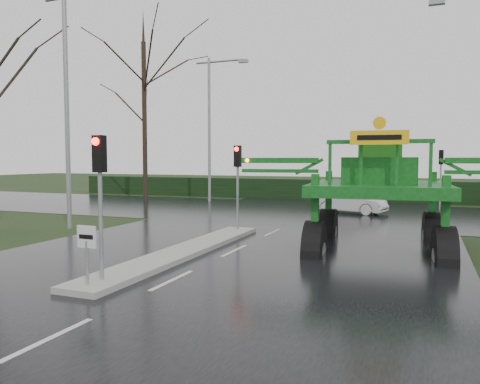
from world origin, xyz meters
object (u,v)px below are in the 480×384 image
at_px(crop_sprayer, 317,174).
at_px(traffic_signal_far, 441,166).
at_px(keep_left_sign, 87,245).
at_px(street_light_left_near, 72,87).
at_px(street_light_left_far, 213,116).
at_px(traffic_signal_near, 100,176).
at_px(white_sedan, 350,213).
at_px(traffic_signal_mid, 238,169).

bearing_deg(crop_sprayer, traffic_signal_far, 70.51).
bearing_deg(keep_left_sign, street_light_left_near, 132.59).
height_order(keep_left_sign, street_light_left_near, street_light_left_near).
relative_size(street_light_left_near, street_light_left_far, 1.00).
relative_size(traffic_signal_near, street_light_left_near, 0.35).
height_order(street_light_left_near, white_sedan, street_light_left_near).
relative_size(traffic_signal_far, street_light_left_near, 0.35).
bearing_deg(traffic_signal_near, traffic_signal_far, 69.64).
bearing_deg(traffic_signal_near, traffic_signal_mid, 90.00).
distance_m(keep_left_sign, traffic_signal_mid, 9.12).
distance_m(traffic_signal_far, street_light_left_near, 20.58).
bearing_deg(crop_sprayer, street_light_left_far, 120.51).
bearing_deg(street_light_left_near, traffic_signal_mid, 12.21).
bearing_deg(traffic_signal_near, street_light_left_far, 108.17).
distance_m(traffic_signal_mid, crop_sprayer, 4.61).
bearing_deg(keep_left_sign, traffic_signal_near, 90.00).
distance_m(street_light_left_near, white_sedan, 15.51).
relative_size(keep_left_sign, white_sedan, 0.35).
xyz_separation_m(crop_sprayer, white_sedan, (-0.61, 11.34, -2.49)).
distance_m(traffic_signal_far, crop_sprayer, 15.69).
height_order(traffic_signal_mid, traffic_signal_far, same).
bearing_deg(traffic_signal_far, street_light_left_near, 43.63).
xyz_separation_m(traffic_signal_far, street_light_left_far, (-14.69, -0.01, 3.40)).
distance_m(traffic_signal_mid, traffic_signal_far, 14.75).
height_order(traffic_signal_mid, street_light_left_far, street_light_left_far).
height_order(keep_left_sign, street_light_left_far, street_light_left_far).
bearing_deg(traffic_signal_near, white_sedan, 79.55).
bearing_deg(white_sedan, street_light_left_near, 148.18).
bearing_deg(crop_sprayer, street_light_left_near, 169.17).
bearing_deg(street_light_left_far, traffic_signal_mid, -61.14).
relative_size(traffic_signal_far, crop_sprayer, 0.37).
relative_size(crop_sprayer, white_sedan, 2.41).
bearing_deg(traffic_signal_mid, traffic_signal_near, -90.00).
height_order(traffic_signal_mid, street_light_left_near, street_light_left_near).
bearing_deg(keep_left_sign, traffic_signal_mid, 90.00).
relative_size(keep_left_sign, traffic_signal_far, 0.38).
bearing_deg(street_light_left_far, traffic_signal_far, 0.03).
xyz_separation_m(traffic_signal_near, white_sedan, (3.17, 17.18, -2.59)).
height_order(traffic_signal_near, traffic_signal_mid, same).
distance_m(traffic_signal_near, street_light_left_far, 22.37).
relative_size(keep_left_sign, street_light_left_far, 0.14).
relative_size(traffic_signal_mid, street_light_left_far, 0.35).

